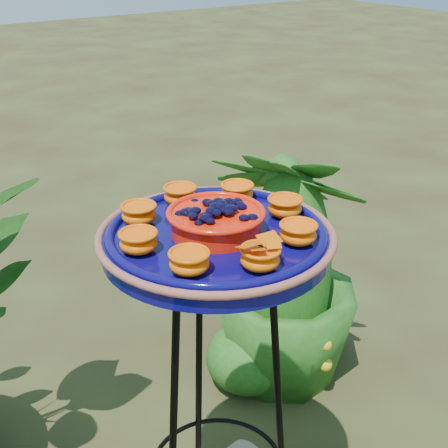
% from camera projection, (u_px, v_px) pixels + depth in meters
% --- Properties ---
extents(tripod_stand, '(0.39, 0.39, 0.87)m').
position_uv_depth(tripod_stand, '(217.00, 390.00, 1.36)').
color(tripod_stand, black).
rests_on(tripod_stand, ground).
extents(feeder_dish, '(0.54, 0.54, 0.10)m').
position_uv_depth(feeder_dish, '(216.00, 234.00, 1.20)').
color(feeder_dish, '#090650').
rests_on(feeder_dish, tripod_stand).
extents(shrub_back_right, '(0.68, 0.68, 0.87)m').
position_uv_depth(shrub_back_right, '(287.00, 267.00, 2.05)').
color(shrub_back_right, '#1E4B14').
rests_on(shrub_back_right, ground).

